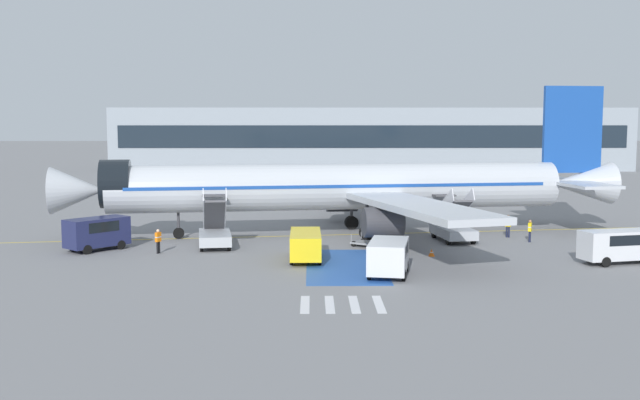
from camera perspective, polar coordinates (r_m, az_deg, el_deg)
ground_plane at (r=58.11m, az=2.10°, el=-2.78°), size 600.00×600.00×0.00m
apron_leadline_yellow at (r=58.83m, az=1.37°, el=-2.66°), size 78.33×11.86×0.01m
apron_stand_patch_blue at (r=46.31m, az=1.93°, el=-5.02°), size 4.77×11.57×0.01m
apron_walkway_bar_0 at (r=36.63m, az=-1.15°, el=-7.96°), size 0.44×3.60×0.01m
apron_walkway_bar_1 at (r=36.64m, az=0.74°, el=-7.95°), size 0.44×3.60×0.01m
apron_walkway_bar_2 at (r=36.69m, az=2.64°, el=-7.94°), size 0.44×3.60×0.01m
apron_walkway_bar_3 at (r=36.78m, az=4.52°, el=-7.92°), size 0.44×3.60×0.01m
airliner at (r=58.53m, az=2.11°, el=1.01°), size 44.52×36.51×11.74m
boarding_stairs_forward at (r=53.43m, az=-8.02°, el=-2.48°), size 2.88×5.46×4.36m
boarding_stairs_aft at (r=56.55m, az=10.10°, el=-2.08°), size 2.88×5.46×4.10m
fuel_tanker at (r=85.36m, az=7.35°, el=1.11°), size 9.80×2.84×3.38m
service_van_0 at (r=43.31m, az=5.24°, el=-4.18°), size 2.86×4.69×2.01m
service_van_1 at (r=50.35m, az=21.90°, el=-3.11°), size 5.30×2.89×2.10m
service_van_2 at (r=47.97m, az=-1.11°, el=-3.30°), size 2.01×5.35×1.79m
service_van_3 at (r=53.76m, az=-16.64°, el=-2.29°), size 4.24×4.40×2.26m
baggage_cart at (r=53.31m, az=3.89°, el=-3.30°), size 2.99×2.71×0.87m
ground_crew_0 at (r=51.54m, az=-12.23°, el=-2.96°), size 0.40×0.49×1.65m
ground_crew_1 at (r=59.18m, az=14.13°, el=-1.81°), size 0.49×0.42×1.74m
ground_crew_2 at (r=57.25m, az=15.70°, el=-2.17°), size 0.39×0.49×1.66m
traffic_cone_0 at (r=55.25m, az=19.44°, el=-3.22°), size 0.59×0.59×0.66m
traffic_cone_1 at (r=49.99m, az=8.50°, el=-3.98°), size 0.44×0.44×0.49m
terminal_building at (r=139.84m, az=3.88°, el=4.66°), size 94.55×12.10×11.42m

